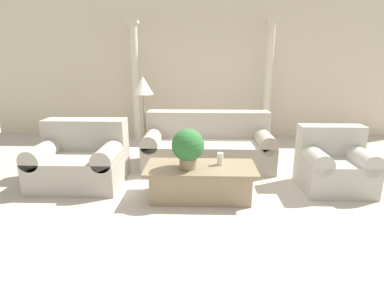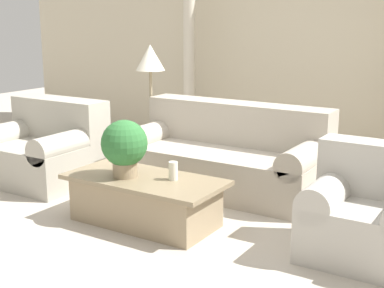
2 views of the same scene
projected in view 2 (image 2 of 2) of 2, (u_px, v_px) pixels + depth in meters
The scene contains 10 objects.
ground_plane at pixel (174, 209), 5.13m from camera, with size 16.00×16.00×0.00m, color #BCB2A3.
wall_back at pixel (298, 32), 7.30m from camera, with size 10.00×0.06×3.20m.
sofa_long at pixel (226, 156), 5.70m from camera, with size 2.12×0.99×0.90m.
loveseat at pixel (45, 148), 5.98m from camera, with size 1.22×0.99×0.90m.
coffee_table at pixel (145, 200), 4.73m from camera, with size 1.42×0.68×0.42m.
potted_plant at pixel (124, 145), 4.65m from camera, with size 0.41×0.41×0.51m.
pillar_candle at pixel (173, 171), 4.60m from camera, with size 0.08×0.08×0.16m.
floor_lamp at pixel (150, 64), 6.19m from camera, with size 0.34×0.34×1.49m.
column_left at pixel (189, 52), 7.73m from camera, with size 0.24×0.24×2.56m.
armchair at pixel (369, 212), 4.03m from camera, with size 0.90×0.77×0.86m.
Camera 2 is at (2.72, -4.02, 1.79)m, focal length 50.00 mm.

